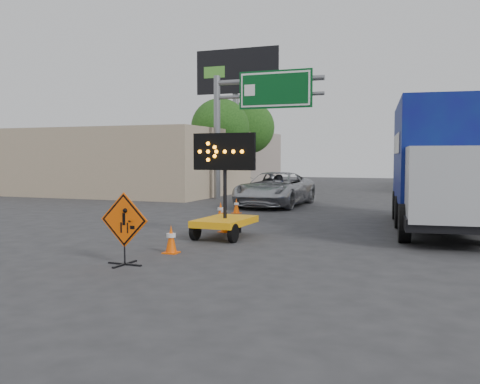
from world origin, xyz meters
The scene contains 16 objects.
ground centered at (0.00, 0.00, 0.00)m, with size 100.00×100.00×0.00m, color #2D2D30.
storefront_left_near centered at (-14.00, 20.00, 2.00)m, with size 14.00×10.00×4.00m, color tan.
storefront_left_far centered at (-15.00, 34.00, 2.20)m, with size 12.00×10.00×4.40m, color gray.
highway_gantry centered at (-4.43, 17.96, 5.07)m, with size 6.18×0.38×6.90m.
billboard centered at (-8.35, 25.87, 7.35)m, with size 6.10×0.54×9.85m.
tree_left_near centered at (-8.00, 22.00, 4.16)m, with size 3.71×3.71×6.03m.
tree_left_far centered at (-9.00, 30.00, 4.60)m, with size 4.10×4.10×6.66m.
construction_sign centered at (-1.20, 0.50, 0.85)m, with size 1.21×0.85×1.60m.
arrow_board centered at (-0.63, 4.89, 0.68)m, with size 1.92×2.18×3.04m.
pickup_truck centered at (-2.18, 14.94, 0.81)m, with size 2.68×5.82×1.62m, color #AAADB2.
box_truck centered at (5.23, 8.94, 1.87)m, with size 3.53×8.94×4.13m.
cone_a centered at (-0.92, 2.13, 0.35)m, with size 0.36×0.36×0.70m.
cone_b centered at (-1.07, 5.95, 0.33)m, with size 0.41×0.41×0.65m.
cone_c centered at (-1.98, 8.07, 0.34)m, with size 0.37×0.37×0.67m.
cone_d centered at (-2.30, 8.53, 0.35)m, with size 0.39×0.39×0.71m.
cone_e centered at (-2.72, 11.21, 0.32)m, with size 0.40×0.40×0.63m.
Camera 1 is at (5.26, -9.41, 2.38)m, focal length 40.00 mm.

